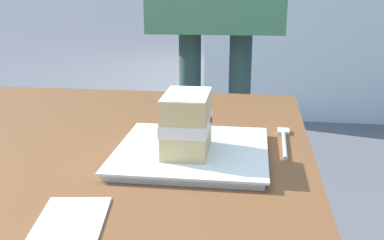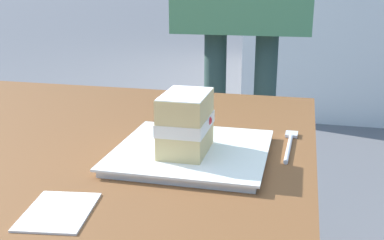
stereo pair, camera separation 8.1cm
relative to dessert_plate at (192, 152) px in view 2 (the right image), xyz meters
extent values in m
cylinder|color=brown|center=(-0.42, -0.72, -0.39)|extent=(0.07, 0.07, 0.68)
cylinder|color=brown|center=(-0.42, 0.16, -0.39)|extent=(0.07, 0.07, 0.68)
cube|color=white|center=(0.00, 0.00, 0.00)|extent=(0.25, 0.25, 0.01)
cube|color=white|center=(0.00, 0.00, 0.01)|extent=(0.27, 0.27, 0.00)
cube|color=#E0C17A|center=(0.02, -0.01, 0.03)|extent=(0.11, 0.08, 0.04)
cube|color=white|center=(0.02, -0.01, 0.06)|extent=(0.12, 0.08, 0.02)
sphere|color=red|center=(-0.01, -0.04, 0.06)|extent=(0.02, 0.02, 0.02)
sphere|color=red|center=(0.00, 0.03, 0.06)|extent=(0.02, 0.02, 0.02)
sphere|color=red|center=(0.00, -0.04, 0.06)|extent=(0.01, 0.01, 0.01)
cube|color=#E0C17A|center=(0.02, -0.01, 0.09)|extent=(0.11, 0.08, 0.04)
cube|color=white|center=(0.02, -0.01, 0.11)|extent=(0.11, 0.07, 0.00)
cylinder|color=silver|center=(-0.07, 0.17, 0.00)|extent=(0.14, 0.01, 0.01)
cube|color=silver|center=(-0.15, 0.17, 0.00)|extent=(0.03, 0.02, 0.01)
cube|color=silver|center=(0.24, -0.13, -0.01)|extent=(0.13, 0.10, 0.00)
cylinder|color=#334B43|center=(-0.84, -0.12, -0.30)|extent=(0.08, 0.08, 0.84)
cylinder|color=#334B43|center=(-0.85, 0.06, -0.30)|extent=(0.08, 0.08, 0.84)
camera|label=1|loc=(0.77, 0.10, 0.30)|focal=43.90mm
camera|label=2|loc=(0.76, 0.18, 0.30)|focal=43.90mm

